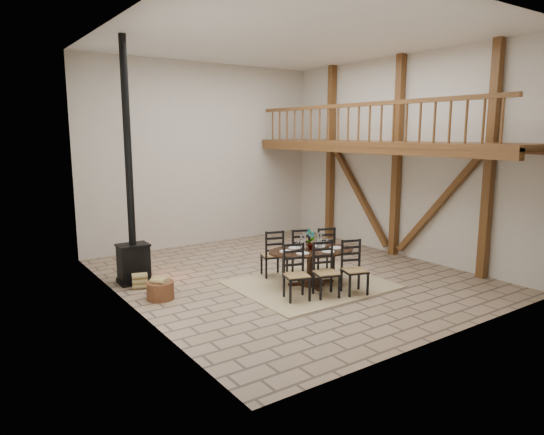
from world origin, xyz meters
TOP-DOWN VIEW (x-y plane):
  - ground at (0.00, 0.00)m, footprint 8.00×8.00m
  - room_shell at (1.19, 0.00)m, footprint 7.02×8.02m
  - rug at (-0.02, -0.79)m, footprint 3.00×2.50m
  - dining_table at (-0.02, -0.79)m, footprint 2.17×2.42m
  - wood_stove at (-2.98, 1.44)m, footprint 0.65×0.51m
  - log_basket at (-2.91, 0.16)m, footprint 0.51×0.51m
  - log_stack at (-3.01, 1.00)m, footprint 0.35×0.28m

SIDE VIEW (x-z plane):
  - ground at x=0.00m, z-range 0.00..0.00m
  - rug at x=-0.02m, z-range 0.00..0.02m
  - log_stack at x=-3.01m, z-range 0.00..0.31m
  - log_basket at x=-2.91m, z-range -0.03..0.40m
  - dining_table at x=-0.02m, z-range -0.19..0.98m
  - wood_stove at x=-2.98m, z-range -1.37..3.63m
  - room_shell at x=1.19m, z-range 0.51..5.52m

